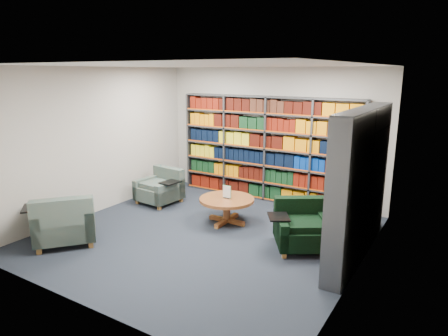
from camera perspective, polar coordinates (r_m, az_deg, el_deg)
The scene contains 7 objects.
room_shell at distance 6.47m, azimuth -2.79°, elevation 1.95°, with size 5.02×5.02×2.82m.
bookshelf_back at distance 8.52m, azimuth 6.16°, elevation 2.66°, with size 4.00×0.28×2.20m.
bookshelf_right at distance 6.16m, azimuth 18.88°, elevation -2.25°, with size 0.28×2.50×2.20m.
chair_teal_left at distance 8.56m, azimuth -8.88°, elevation -2.96°, with size 0.96×0.85×0.71m.
chair_green_right at distance 6.48m, azimuth 10.98°, elevation -8.46°, with size 1.12×1.12×0.74m.
chair_teal_front at distance 6.93m, azimuth -21.82°, elevation -7.39°, with size 1.29×1.29×0.83m.
coffee_table at distance 7.28m, azimuth 0.40°, elevation -5.05°, with size 1.00×1.00×0.70m.
Camera 1 is at (3.59, -5.22, 2.71)m, focal length 32.00 mm.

